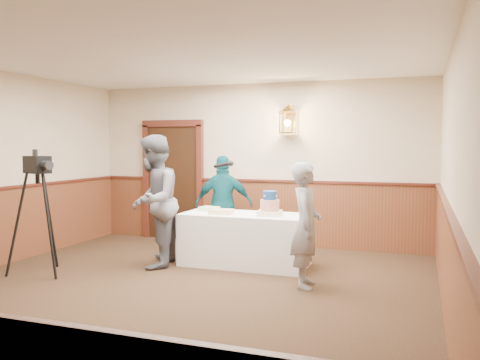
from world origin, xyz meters
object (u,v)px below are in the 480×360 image
Objects in this scene: tiered_cake at (270,206)px; display_table at (245,239)px; baker at (306,225)px; sheet_cake_green at (209,209)px; sheet_cake_yellow at (221,212)px; tv_camera_rig at (39,221)px; interviewer at (154,201)px; assistant_p at (224,204)px.

display_table is at bearing 173.24° from tiered_cake.
sheet_cake_green is at bearing 52.06° from baker.
baker is at bearing -48.00° from tiered_cake.
baker reaches higher than display_table.
tv_camera_rig is at bearing -148.91° from sheet_cake_yellow.
display_table is 0.96× the size of interviewer.
tv_camera_rig reaches higher than sheet_cake_green.
interviewer reaches higher than tv_camera_rig.
sheet_cake_green is 0.17× the size of baker.
tiered_cake is 1.24m from assistant_p.
baker is (2.26, -0.28, -0.18)m from interviewer.
assistant_p is (0.02, 0.56, 0.00)m from sheet_cake_green.
baker reaches higher than sheet_cake_yellow.
sheet_cake_yellow is at bearing 52.84° from tv_camera_rig.
interviewer is at bearing 57.34° from tv_camera_rig.
tv_camera_rig reaches higher than baker.
interviewer is (-0.88, -0.39, 0.16)m from sheet_cake_yellow.
interviewer is at bearing 74.09° from baker.
interviewer is (-1.58, -0.47, 0.06)m from tiered_cake.
tv_camera_rig reaches higher than assistant_p.
tiered_cake is at bearing -6.76° from display_table.
display_table is 2.83m from tv_camera_rig.
tiered_cake is 0.20× the size of interviewer.
tv_camera_rig is at bearing -139.63° from sheet_cake_green.
display_table is 0.75m from sheet_cake_green.
sheet_cake_yellow is 0.21× the size of baker.
assistant_p is (-0.60, 0.69, 0.41)m from display_table.
sheet_cake_yellow is at bearing 100.00° from interviewer.
tiered_cake is 1.65m from interviewer.
sheet_cake_green is at bearing 138.93° from sheet_cake_yellow.
interviewer is 1.23× the size of baker.
sheet_cake_green is 0.16× the size of tv_camera_rig.
sheet_cake_yellow is 2.48m from tv_camera_rig.
display_table is at bearing 22.68° from sheet_cake_yellow.
tv_camera_rig is (-1.83, -2.10, -0.07)m from assistant_p.
tiered_cake is 1.02m from sheet_cake_green.
sheet_cake_yellow is at bearing -41.07° from sheet_cake_green.
interviewer is 1.20× the size of assistant_p.
tiered_cake is 1.20× the size of sheet_cake_yellow.
tv_camera_rig is (-1.24, -0.89, -0.23)m from interviewer.
baker is 0.98× the size of assistant_p.
sheet_cake_green is 0.14× the size of interviewer.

